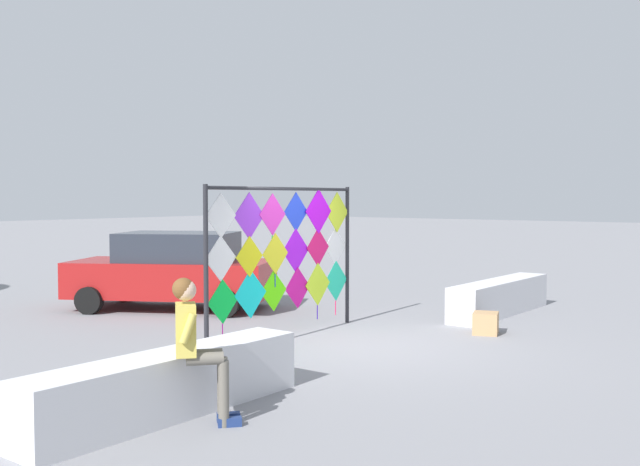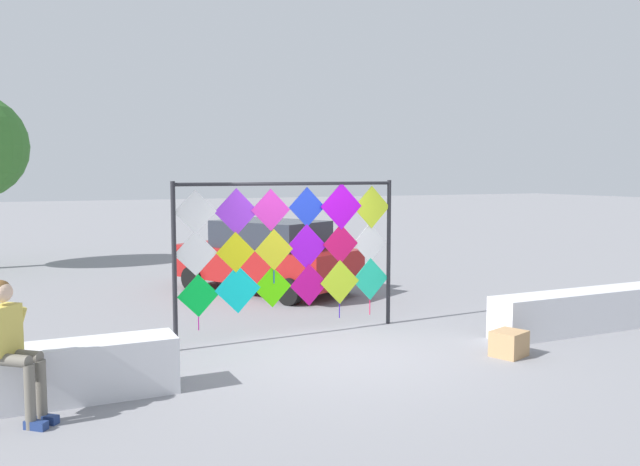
{
  "view_description": "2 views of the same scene",
  "coord_description": "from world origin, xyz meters",
  "views": [
    {
      "loc": [
        -9.43,
        -6.43,
        2.34
      ],
      "look_at": [
        -0.09,
        0.73,
        1.76
      ],
      "focal_mm": 41.22,
      "sensor_mm": 36.0,
      "label": 1
    },
    {
      "loc": [
        -4.23,
        -8.36,
        2.62
      ],
      "look_at": [
        -0.17,
        0.38,
        1.75
      ],
      "focal_mm": 36.74,
      "sensor_mm": 36.0,
      "label": 2
    }
  ],
  "objects": [
    {
      "name": "kite_display_rack",
      "position": [
        -0.24,
        1.31,
        1.52
      ],
      "size": [
        3.86,
        0.29,
        2.52
      ],
      "color": "#232328",
      "rests_on": "ground"
    },
    {
      "name": "plaza_ledge_right",
      "position": [
        4.28,
        -0.44,
        0.34
      ],
      "size": [
        3.49,
        0.6,
        0.68
      ],
      "primitive_type": "cube",
      "color": "silver",
      "rests_on": "ground"
    },
    {
      "name": "seated_vendor",
      "position": [
        -4.33,
        -0.93,
        0.9
      ],
      "size": [
        0.73,
        0.71,
        1.52
      ],
      "color": "#666056",
      "rests_on": "ground"
    },
    {
      "name": "plaza_ledge_left",
      "position": [
        -4.28,
        -0.44,
        0.34
      ],
      "size": [
        3.49,
        0.6,
        0.68
      ],
      "primitive_type": "cube",
      "color": "silver",
      "rests_on": "ground"
    },
    {
      "name": "parked_car",
      "position": [
        0.78,
        5.25,
        0.81
      ],
      "size": [
        3.55,
        4.46,
        1.6
      ],
      "color": "maroon",
      "rests_on": "ground"
    },
    {
      "name": "ground",
      "position": [
        0.0,
        0.0,
        0.0
      ],
      "size": [
        120.0,
        120.0,
        0.0
      ],
      "primitive_type": "plane",
      "color": "gray"
    },
    {
      "name": "cardboard_box_large",
      "position": [
        2.14,
        -1.12,
        0.18
      ],
      "size": [
        0.57,
        0.54,
        0.37
      ],
      "primitive_type": "cube",
      "rotation": [
        0.0,
        0.0,
        0.35
      ],
      "color": "tan",
      "rests_on": "ground"
    }
  ]
}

